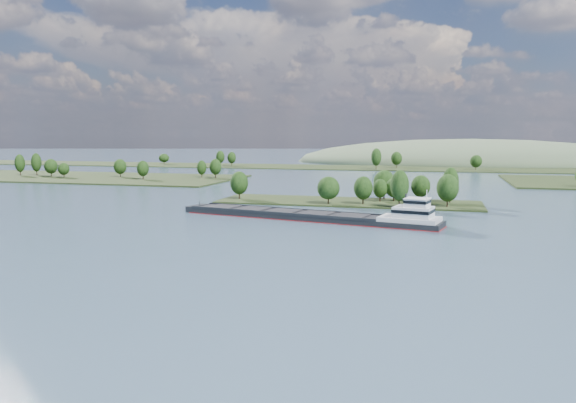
% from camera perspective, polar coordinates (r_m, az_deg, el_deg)
% --- Properties ---
extents(ground, '(1800.00, 1800.00, 0.00)m').
position_cam_1_polar(ground, '(159.23, 2.69, -2.68)').
color(ground, '#384B60').
rests_on(ground, ground).
extents(tree_island, '(100.00, 32.35, 14.60)m').
position_cam_1_polar(tree_island, '(215.63, 7.85, 0.86)').
color(tree_island, black).
rests_on(tree_island, ground).
extents(left_bank, '(300.00, 80.00, 15.86)m').
position_cam_1_polar(left_bank, '(394.18, -26.58, 2.46)').
color(left_bank, black).
rests_on(left_bank, ground).
extents(back_shoreline, '(900.00, 60.00, 16.59)m').
position_cam_1_polar(back_shoreline, '(434.61, 11.69, 3.36)').
color(back_shoreline, black).
rests_on(back_shoreline, ground).
extents(hill_west, '(320.00, 160.00, 44.00)m').
position_cam_1_polar(hill_west, '(534.65, 17.96, 3.73)').
color(hill_west, '#485A3E').
rests_on(hill_west, ground).
extents(cargo_barge, '(85.41, 27.45, 11.52)m').
position_cam_1_polar(cargo_barge, '(172.68, 3.56, -1.45)').
color(cargo_barge, black).
rests_on(cargo_barge, ground).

